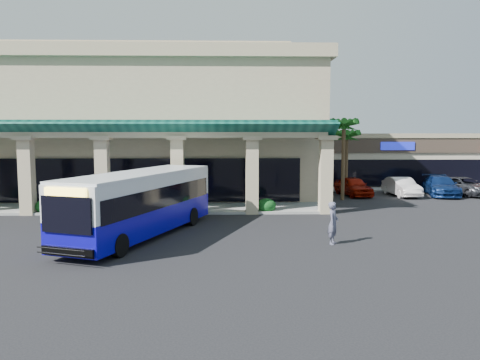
{
  "coord_description": "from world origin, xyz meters",
  "views": [
    {
      "loc": [
        -0.0,
        -22.98,
        4.85
      ],
      "look_at": [
        0.73,
        3.88,
        2.2
      ],
      "focal_mm": 35.0,
      "sensor_mm": 36.0,
      "label": 1
    }
  ],
  "objects_px": {
    "pedestrian": "(333,223)",
    "car_red": "(441,186)",
    "car_white": "(402,187)",
    "car_silver": "(353,186)",
    "transit_bus": "(141,204)",
    "car_gray": "(464,186)"
  },
  "relations": [
    {
      "from": "pedestrian",
      "to": "car_gray",
      "type": "bearing_deg",
      "value": -14.42
    },
    {
      "from": "pedestrian",
      "to": "car_silver",
      "type": "bearing_deg",
      "value": 8.53
    },
    {
      "from": "pedestrian",
      "to": "car_silver",
      "type": "height_order",
      "value": "pedestrian"
    },
    {
      "from": "car_white",
      "to": "car_red",
      "type": "height_order",
      "value": "car_red"
    },
    {
      "from": "transit_bus",
      "to": "car_red",
      "type": "distance_m",
      "value": 25.33
    },
    {
      "from": "car_red",
      "to": "car_gray",
      "type": "relative_size",
      "value": 1.05
    },
    {
      "from": "transit_bus",
      "to": "pedestrian",
      "type": "bearing_deg",
      "value": 8.79
    },
    {
      "from": "car_red",
      "to": "car_white",
      "type": "bearing_deg",
      "value": -163.95
    },
    {
      "from": "car_silver",
      "to": "car_white",
      "type": "relative_size",
      "value": 1.0
    },
    {
      "from": "pedestrian",
      "to": "car_gray",
      "type": "xyz_separation_m",
      "value": [
        14.16,
        16.27,
        -0.23
      ]
    },
    {
      "from": "car_silver",
      "to": "car_gray",
      "type": "bearing_deg",
      "value": -8.24
    },
    {
      "from": "transit_bus",
      "to": "car_white",
      "type": "distance_m",
      "value": 22.6
    },
    {
      "from": "car_white",
      "to": "car_gray",
      "type": "bearing_deg",
      "value": 1.84
    },
    {
      "from": "car_silver",
      "to": "car_red",
      "type": "bearing_deg",
      "value": -9.86
    },
    {
      "from": "transit_bus",
      "to": "car_white",
      "type": "relative_size",
      "value": 2.47
    },
    {
      "from": "pedestrian",
      "to": "car_red",
      "type": "distance_m",
      "value": 20.15
    },
    {
      "from": "transit_bus",
      "to": "pedestrian",
      "type": "distance_m",
      "value": 8.93
    },
    {
      "from": "car_silver",
      "to": "car_red",
      "type": "relative_size",
      "value": 0.83
    },
    {
      "from": "car_gray",
      "to": "car_red",
      "type": "bearing_deg",
      "value": 167.61
    },
    {
      "from": "car_red",
      "to": "car_silver",
      "type": "bearing_deg",
      "value": -168.86
    },
    {
      "from": "pedestrian",
      "to": "car_silver",
      "type": "distance_m",
      "value": 16.96
    },
    {
      "from": "transit_bus",
      "to": "pedestrian",
      "type": "height_order",
      "value": "transit_bus"
    }
  ]
}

